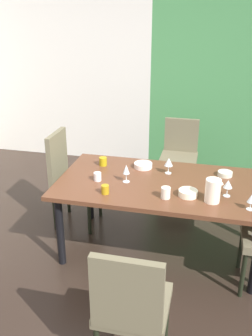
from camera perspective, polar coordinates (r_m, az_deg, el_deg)
The scene contains 18 objects.
ground_plane at distance 3.43m, azimuth -5.78°, elevation -16.49°, with size 6.23×5.66×0.02m, color black.
back_panel_interior at distance 5.86m, azimuth -12.01°, elevation 14.38°, with size 3.16×0.10×2.62m, color silver.
dining_table at distance 3.42m, azimuth 5.41°, elevation -3.30°, with size 1.87×1.03×0.72m.
chair_left_far at distance 3.97m, azimuth -8.70°, elevation -1.07°, with size 0.45×0.44×1.01m.
chair_head_near at distance 2.40m, azimuth 0.78°, elevation -20.05°, with size 0.44×0.44×0.95m.
chair_head_far at distance 4.69m, azimuth 8.16°, elevation 2.43°, with size 0.44×0.44×0.91m.
wine_glass_north at distance 3.05m, azimuth 18.56°, elevation -4.49°, with size 0.06×0.06×0.13m.
wine_glass_south at distance 3.54m, azimuth 6.52°, elevation 0.86°, with size 0.08×0.08×0.15m.
wine_glass_front at distance 3.20m, azimuth 15.27°, elevation -2.43°, with size 0.07×0.07×0.15m.
wine_glass_corner at distance 3.34m, azimuth 0.04°, elevation -0.29°, with size 0.06×0.06×0.17m.
serving_bowl_right at distance 3.17m, azimuth 9.43°, elevation -3.78°, with size 0.16×0.16×0.05m, color #FEF1CF.
serving_bowl_near_shelf at distance 3.62m, azimuth 14.86°, elevation -0.84°, with size 0.14×0.14×0.04m, color silver.
serving_bowl_near_window at distance 3.68m, azimuth 2.63°, elevation 0.41°, with size 0.18×0.18×0.05m, color white.
cup_east at distance 3.17m, azimuth -3.20°, elevation -3.28°, with size 0.07×0.07×0.08m, color #AB8314.
cup_left at distance 3.40m, azimuth -4.36°, elevation -1.32°, with size 0.07×0.07×0.08m, color silver.
cup_rear at distance 3.10m, azimuth 6.07°, elevation -3.77°, with size 0.08×0.08×0.10m, color silver.
cup_center at distance 3.72m, azimuth -3.52°, elevation 1.01°, with size 0.08×0.08×0.08m, color #A98E12.
pitcher_west at distance 3.09m, azimuth 13.11°, elevation -3.35°, with size 0.14×0.12×0.20m.
Camera 1 is at (0.93, -2.46, 2.18)m, focal length 40.00 mm.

